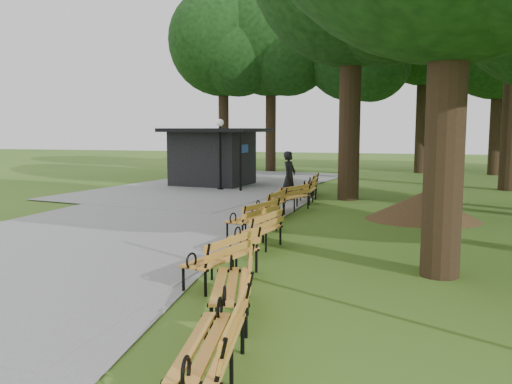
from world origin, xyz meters
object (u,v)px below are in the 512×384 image
(bench_6, at_px, (289,198))
(bench_7, at_px, (307,190))
(lamp_post, at_px, (220,139))
(bench_4, at_px, (253,218))
(bench_5, at_px, (269,205))
(person, at_px, (289,176))
(bench_1, at_px, (232,286))
(bench_8, at_px, (309,185))
(dirt_mound, at_px, (423,206))
(bench_2, at_px, (222,257))
(kiosk, at_px, (213,157))
(bench_0, at_px, (210,345))
(bench_3, at_px, (257,231))

(bench_6, relative_size, bench_7, 1.00)
(lamp_post, relative_size, bench_4, 1.63)
(bench_5, bearing_deg, person, -172.05)
(lamp_post, xyz_separation_m, bench_7, (4.28, -2.67, -1.79))
(bench_1, distance_m, bench_4, 5.76)
(person, xyz_separation_m, bench_8, (0.40, 1.88, -0.49))
(dirt_mound, height_order, bench_5, bench_5)
(bench_2, bearing_deg, bench_4, -157.48)
(person, height_order, bench_2, person)
(bench_1, bearing_deg, kiosk, -174.13)
(bench_6, height_order, bench_8, same)
(lamp_post, bearing_deg, bench_5, -60.07)
(bench_7, bearing_deg, lamp_post, -123.21)
(lamp_post, relative_size, bench_8, 1.63)
(person, distance_m, bench_0, 14.20)
(bench_7, bearing_deg, bench_0, 4.70)
(dirt_mound, height_order, bench_7, bench_7)
(bench_8, bearing_deg, bench_0, 3.91)
(bench_3, distance_m, bench_4, 1.76)
(bench_0, distance_m, bench_3, 6.11)
(bench_7, bearing_deg, bench_5, -7.10)
(bench_2, distance_m, bench_5, 6.45)
(bench_6, bearing_deg, lamp_post, -117.99)
(bench_7, xyz_separation_m, bench_8, (-0.25, 1.86, 0.00))
(lamp_post, xyz_separation_m, bench_6, (4.09, -4.98, -1.79))
(bench_7, bearing_deg, person, -90.00)
(bench_3, bearing_deg, dirt_mound, 154.26)
(dirt_mound, relative_size, bench_3, 1.46)
(bench_4, bearing_deg, bench_8, -163.97)
(bench_7, bearing_deg, bench_8, -173.53)
(dirt_mound, xyz_separation_m, bench_7, (-3.96, 2.90, 0.02))
(kiosk, xyz_separation_m, bench_7, (5.29, -4.49, -0.91))
(bench_8, bearing_deg, bench_4, -2.20)
(bench_4, height_order, bench_8, same)
(person, relative_size, bench_7, 0.98)
(bench_3, xyz_separation_m, bench_4, (-0.56, 1.67, 0.00))
(bench_5, height_order, bench_7, same)
(bench_6, relative_size, bench_8, 1.00)
(person, relative_size, bench_4, 0.98)
(bench_1, distance_m, bench_7, 12.04)
(kiosk, xyz_separation_m, bench_1, (6.32, -16.49, -0.91))
(lamp_post, height_order, bench_1, lamp_post)
(bench_6, distance_m, bench_8, 4.17)
(bench_1, relative_size, bench_3, 1.00)
(lamp_post, bearing_deg, bench_4, -65.98)
(bench_7, distance_m, bench_8, 1.88)
(bench_2, bearing_deg, bench_1, 38.07)
(kiosk, distance_m, bench_5, 9.87)
(bench_1, bearing_deg, bench_4, 177.68)
(bench_5, distance_m, bench_7, 4.06)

